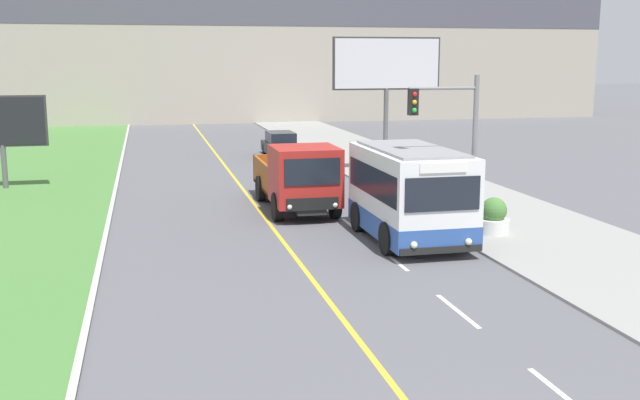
# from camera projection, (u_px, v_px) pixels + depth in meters

# --- Properties ---
(city_bus) EXTENTS (2.71, 5.49, 3.01)m
(city_bus) POSITION_uv_depth(u_px,v_px,m) (410.00, 194.00, 23.76)
(city_bus) COLOR white
(city_bus) RESTS_ON ground_plane
(dump_truck) EXTENTS (2.45, 6.93, 2.63)m
(dump_truck) POSITION_uv_depth(u_px,v_px,m) (300.00, 179.00, 28.06)
(dump_truck) COLOR black
(dump_truck) RESTS_ON ground_plane
(car_distant) EXTENTS (1.80, 4.30, 1.45)m
(car_distant) POSITION_uv_depth(u_px,v_px,m) (281.00, 145.00, 44.92)
(car_distant) COLOR black
(car_distant) RESTS_ON ground_plane
(traffic_light_mast) EXTENTS (2.28, 0.32, 5.28)m
(traffic_light_mast) POSITION_uv_depth(u_px,v_px,m) (454.00, 137.00, 23.09)
(traffic_light_mast) COLOR slate
(traffic_light_mast) RESTS_ON ground_plane
(billboard_large) EXTENTS (5.56, 0.24, 6.83)m
(billboard_large) POSITION_uv_depth(u_px,v_px,m) (387.00, 69.00, 37.44)
(billboard_large) COLOR #59595B
(billboard_large) RESTS_ON ground_plane
(billboard_small) EXTENTS (3.90, 0.24, 4.17)m
(billboard_small) POSITION_uv_depth(u_px,v_px,m) (1.00, 124.00, 33.18)
(billboard_small) COLOR #59595B
(billboard_small) RESTS_ON ground_plane
(planter_round_near) EXTENTS (1.07, 1.07, 1.20)m
(planter_round_near) POSITION_uv_depth(u_px,v_px,m) (494.00, 218.00, 24.69)
(planter_round_near) COLOR silver
(planter_round_near) RESTS_ON sidewalk_right
(planter_round_second) EXTENTS (0.95, 0.95, 1.13)m
(planter_round_second) POSITION_uv_depth(u_px,v_px,m) (441.00, 197.00, 28.49)
(planter_round_second) COLOR silver
(planter_round_second) RESTS_ON sidewalk_right
(planter_round_third) EXTENTS (1.06, 1.06, 1.23)m
(planter_round_third) POSITION_uv_depth(u_px,v_px,m) (408.00, 180.00, 32.36)
(planter_round_third) COLOR silver
(planter_round_third) RESTS_ON sidewalk_right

